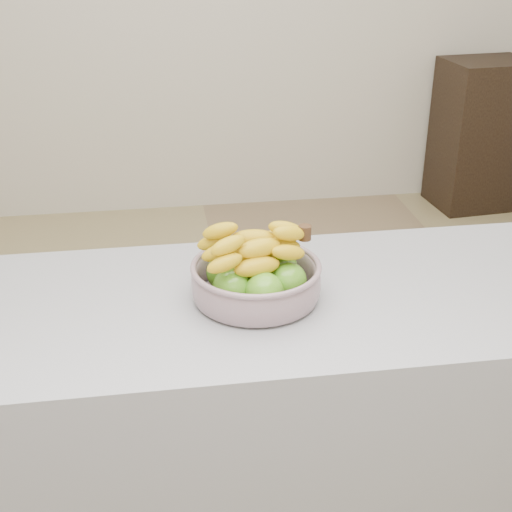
{
  "coord_description": "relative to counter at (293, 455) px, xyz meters",
  "views": [
    {
      "loc": [
        -0.29,
        -2.1,
        1.66
      ],
      "look_at": [
        -0.09,
        -0.77,
        1.0
      ],
      "focal_mm": 50.0,
      "sensor_mm": 36.0,
      "label": 1
    }
  ],
  "objects": [
    {
      "name": "cabinet",
      "position": [
        1.65,
        2.55,
        -0.01
      ],
      "size": [
        0.52,
        0.43,
        0.88
      ],
      "primitive_type": "cube",
      "rotation": [
        0.0,
        0.0,
        0.09
      ],
      "color": "black",
      "rests_on": "ground"
    },
    {
      "name": "counter",
      "position": [
        0.0,
        0.0,
        0.0
      ],
      "size": [
        2.0,
        0.6,
        0.9
      ],
      "primitive_type": "cube",
      "color": "#94959C",
      "rests_on": "ground"
    },
    {
      "name": "fruit_bowl",
      "position": [
        -0.09,
        -0.0,
        0.5
      ],
      "size": [
        0.28,
        0.28,
        0.16
      ],
      "rotation": [
        0.0,
        0.0,
        0.1
      ],
      "color": "#9DAEBC",
      "rests_on": "counter"
    },
    {
      "name": "ground",
      "position": [
        0.0,
        0.77,
        -0.45
      ],
      "size": [
        4.0,
        4.0,
        0.0
      ],
      "primitive_type": "plane",
      "color": "#93845A",
      "rests_on": "ground"
    }
  ]
}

